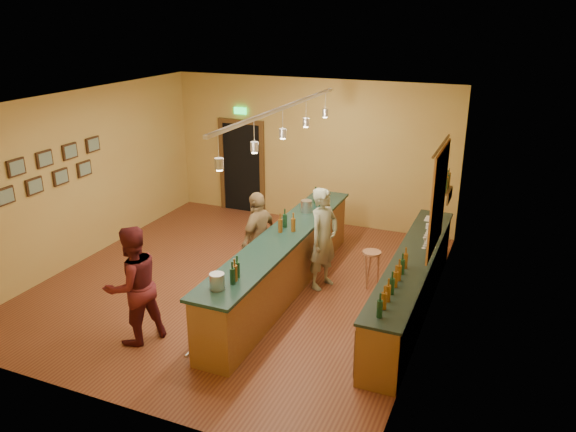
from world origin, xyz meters
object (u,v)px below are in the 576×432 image
at_px(customer_b, 259,238).
at_px(bartender, 324,239).
at_px(customer_a, 133,285).
at_px(back_counter, 411,283).
at_px(tasting_bar, 283,259).
at_px(bar_stool, 372,259).

bearing_deg(customer_b, bartender, 110.24).
relative_size(customer_a, customer_b, 1.07).
relative_size(back_counter, bartender, 2.55).
height_order(tasting_bar, bartender, bartender).
xyz_separation_m(tasting_bar, customer_a, (-1.36, -2.20, 0.28)).
relative_size(back_counter, customer_a, 2.57).
relative_size(customer_a, bar_stool, 2.69).
distance_m(back_counter, customer_a, 4.25).
xyz_separation_m(customer_b, bar_stool, (1.88, 0.56, -0.32)).
bearing_deg(back_counter, bar_stool, 143.52).
bearing_deg(bartender, bar_stool, -50.45).
distance_m(back_counter, tasting_bar, 2.14).
bearing_deg(customer_a, back_counter, 149.21).
xyz_separation_m(back_counter, bar_stool, (-0.80, 0.59, 0.03)).
distance_m(tasting_bar, bar_stool, 1.54).
bearing_deg(back_counter, tasting_bar, -175.14).
relative_size(tasting_bar, customer_a, 2.88).
xyz_separation_m(tasting_bar, bartender, (0.55, 0.47, 0.28)).
bearing_deg(customer_a, bar_stool, 162.82).
bearing_deg(back_counter, customer_a, -145.75).
xyz_separation_m(back_counter, tasting_bar, (-2.13, -0.18, 0.12)).
xyz_separation_m(back_counter, customer_b, (-2.68, 0.03, 0.34)).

